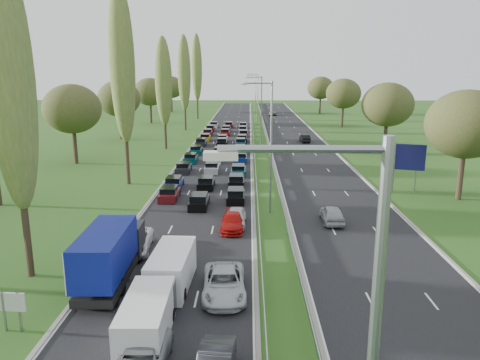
{
  "coord_description": "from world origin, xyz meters",
  "views": [
    {
      "loc": [
        2.51,
        1.35,
        12.91
      ],
      "look_at": [
        1.56,
        49.8,
        1.5
      ],
      "focal_mm": 35.0,
      "sensor_mm": 36.0,
      "label": 1
    }
  ],
  "objects": [
    {
      "name": "near_car_2",
      "position": [
        -5.86,
        33.32,
        0.74
      ],
      "size": [
        2.79,
        5.34,
        1.44
      ],
      "primitive_type": "imported",
      "rotation": [
        0.0,
        0.0,
        0.08
      ],
      "color": "white",
      "rests_on": "near_carriageway"
    },
    {
      "name": "traffic_queue_fill",
      "position": [
        -2.29,
        77.44,
        0.44
      ],
      "size": [
        9.09,
        68.55,
        0.8
      ],
      "color": "#590F14",
      "rests_on": "ground"
    },
    {
      "name": "lamp_columns",
      "position": [
        4.5,
        78.0,
        6.0
      ],
      "size": [
        0.18,
        140.18,
        12.0
      ],
      "color": "gray",
      "rests_on": "ground"
    },
    {
      "name": "direction_sign",
      "position": [
        19.4,
        51.15,
        3.57
      ],
      "size": [
        3.84,
        1.32,
        5.2
      ],
      "color": "gray",
      "rests_on": "ground"
    },
    {
      "name": "central_reservation",
      "position": [
        4.5,
        82.5,
        0.55
      ],
      "size": [
        2.36,
        215.0,
        0.32
      ],
      "color": "gray",
      "rests_on": "ground"
    },
    {
      "name": "poplar_row",
      "position": [
        -11.5,
        68.17,
        12.39
      ],
      "size": [
        2.8,
        127.8,
        22.44
      ],
      "color": "#2D2116",
      "rests_on": "ground"
    },
    {
      "name": "white_van_rear",
      "position": [
        -2.16,
        27.89,
        1.16
      ],
      "size": [
        2.2,
        5.61,
        2.26
      ],
      "rotation": [
        0.0,
        0.0,
        -0.03
      ],
      "color": "white",
      "rests_on": "near_carriageway"
    },
    {
      "name": "ground",
      "position": [
        4.5,
        80.0,
        0.0
      ],
      "size": [
        260.0,
        260.0,
        0.0
      ],
      "primitive_type": "plane",
      "color": "#274F18",
      "rests_on": "ground"
    },
    {
      "name": "far_car_2",
      "position": [
        9.42,
        138.81,
        0.68
      ],
      "size": [
        2.48,
        4.87,
        1.32
      ],
      "primitive_type": "imported",
      "rotation": [
        0.0,
        0.0,
        3.08
      ],
      "color": "slate",
      "rests_on": "far_carriageway"
    },
    {
      "name": "woodland_left",
      "position": [
        -22.0,
        62.63,
        7.68
      ],
      "size": [
        8.0,
        166.0,
        11.1
      ],
      "color": "#2D2116",
      "rests_on": "ground"
    },
    {
      "name": "near_car_6",
      "position": [
        -2.13,
        19.21,
        0.68
      ],
      "size": [
        2.19,
        4.74,
        1.31
      ],
      "primitive_type": "imported",
      "rotation": [
        0.0,
        0.0,
        -0.0
      ],
      "color": "gray",
      "rests_on": "near_carriageway"
    },
    {
      "name": "near_car_11",
      "position": [
        1.17,
        38.23,
        0.67
      ],
      "size": [
        1.87,
        4.52,
        1.31
      ],
      "primitive_type": "imported",
      "rotation": [
        0.0,
        0.0,
        -0.01
      ],
      "color": "#A70D0A",
      "rests_on": "near_carriageway"
    },
    {
      "name": "near_car_7",
      "position": [
        -2.19,
        27.15,
        0.69
      ],
      "size": [
        2.23,
        4.78,
        1.35
      ],
      "primitive_type": "imported",
      "rotation": [
        0.0,
        0.0,
        -0.07
      ],
      "color": "#042D44",
      "rests_on": "near_carriageway"
    },
    {
      "name": "white_van_front",
      "position": [
        -2.44,
        22.05,
        1.11
      ],
      "size": [
        2.11,
        5.39,
        2.17
      ],
      "rotation": [
        0.0,
        0.0,
        0.02
      ],
      "color": "silver",
      "rests_on": "near_carriageway"
    },
    {
      "name": "woodland_right",
      "position": [
        24.0,
        66.67,
        7.68
      ],
      "size": [
        8.0,
        153.0,
        11.1
      ],
      "color": "#2D2116",
      "rests_on": "ground"
    },
    {
      "name": "near_car_12",
      "position": [
        1.41,
        39.31,
        0.73
      ],
      "size": [
        1.73,
        4.21,
        1.43
      ],
      "primitive_type": "imported",
      "rotation": [
        0.0,
        0.0,
        -0.01
      ],
      "color": "silver",
      "rests_on": "near_carriageway"
    },
    {
      "name": "far_car_0",
      "position": [
        9.72,
        40.21,
        0.77
      ],
      "size": [
        1.8,
        4.42,
        1.5
      ],
      "primitive_type": "imported",
      "rotation": [
        0.0,
        0.0,
        3.14
      ],
      "color": "#9EA2A8",
      "rests_on": "far_carriageway"
    },
    {
      "name": "blue_lorry",
      "position": [
        -5.98,
        28.1,
        1.91
      ],
      "size": [
        2.42,
        8.7,
        3.67
      ],
      "rotation": [
        0.0,
        0.0,
        0.02
      ],
      "color": "black",
      "rests_on": "near_carriageway"
    },
    {
      "name": "far_car_1",
      "position": [
        12.77,
        86.75,
        0.72
      ],
      "size": [
        1.67,
        4.29,
        1.39
      ],
      "primitive_type": "imported",
      "rotation": [
        0.0,
        0.0,
        3.19
      ],
      "color": "black",
      "rests_on": "far_carriageway"
    },
    {
      "name": "far_carriageway",
      "position": [
        11.25,
        82.5,
        0.0
      ],
      "size": [
        10.5,
        215.0,
        0.04
      ],
      "primitive_type": "cube",
      "color": "black",
      "rests_on": "ground"
    },
    {
      "name": "near_car_10",
      "position": [
        1.08,
        26.53,
        0.76
      ],
      "size": [
        2.75,
        5.48,
        1.49
      ],
      "primitive_type": "imported",
      "rotation": [
        0.0,
        0.0,
        0.05
      ],
      "color": "#B4BABF",
      "rests_on": "near_carriageway"
    },
    {
      "name": "near_carriageway",
      "position": [
        -2.25,
        82.5,
        0.0
      ],
      "size": [
        10.5,
        215.0,
        0.04
      ],
      "primitive_type": "cube",
      "color": "black",
      "rests_on": "ground"
    },
    {
      "name": "info_sign",
      "position": [
        -9.4,
        22.48,
        1.37
      ],
      "size": [
        1.5,
        0.22,
        2.1
      ],
      "color": "gray",
      "rests_on": "ground"
    }
  ]
}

